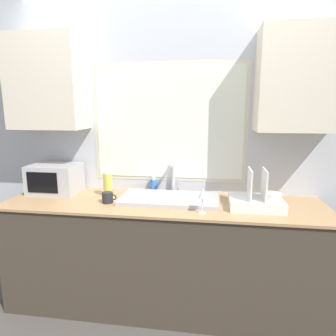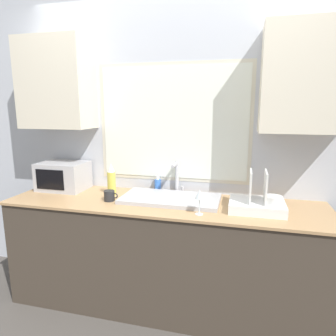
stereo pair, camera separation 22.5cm
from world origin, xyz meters
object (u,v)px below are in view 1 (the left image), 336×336
object	(u,v)px
soap_bottle	(154,185)
mug_near_sink	(108,197)
dish_rack	(257,200)
microwave	(55,178)
wine_glass	(202,195)
spray_bottle	(108,181)
faucet	(173,175)

from	to	relation	value
soap_bottle	mug_near_sink	size ratio (longest dim) A/B	1.24
dish_rack	mug_near_sink	world-z (taller)	dish_rack
microwave	mug_near_sink	distance (m)	0.60
wine_glass	microwave	bearing A→B (deg)	164.77
spray_bottle	wine_glass	xyz separation A→B (m)	(0.79, -0.30, 0.01)
spray_bottle	soap_bottle	xyz separation A→B (m)	(0.35, 0.19, -0.07)
dish_rack	mug_near_sink	xyz separation A→B (m)	(-1.13, -0.04, -0.02)
wine_glass	soap_bottle	bearing A→B (deg)	132.04
faucet	wine_glass	world-z (taller)	faucet
microwave	dish_rack	xyz separation A→B (m)	(1.68, -0.17, -0.07)
dish_rack	spray_bottle	xyz separation A→B (m)	(-1.19, 0.12, 0.07)
soap_bottle	mug_near_sink	xyz separation A→B (m)	(-0.29, -0.36, -0.02)
spray_bottle	soap_bottle	bearing A→B (deg)	28.93
faucet	microwave	xyz separation A→B (m)	(-1.02, -0.12, -0.04)
faucet	dish_rack	world-z (taller)	dish_rack
mug_near_sink	faucet	bearing A→B (deg)	35.47
mug_near_sink	wine_glass	size ratio (longest dim) A/B	0.65
dish_rack	mug_near_sink	size ratio (longest dim) A/B	3.37
soap_bottle	microwave	bearing A→B (deg)	-170.65
dish_rack	spray_bottle	size ratio (longest dim) A/B	1.45
dish_rack	spray_bottle	distance (m)	1.20
microwave	spray_bottle	bearing A→B (deg)	-6.26
soap_bottle	faucet	bearing A→B (deg)	-6.71
dish_rack	mug_near_sink	distance (m)	1.13
faucet	microwave	world-z (taller)	faucet
spray_bottle	mug_near_sink	bearing A→B (deg)	-71.40
faucet	mug_near_sink	bearing A→B (deg)	-144.53
dish_rack	microwave	bearing A→B (deg)	174.11
microwave	wine_glass	world-z (taller)	microwave
microwave	mug_near_sink	size ratio (longest dim) A/B	3.55
microwave	dish_rack	world-z (taller)	dish_rack
soap_bottle	wine_glass	world-z (taller)	wine_glass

